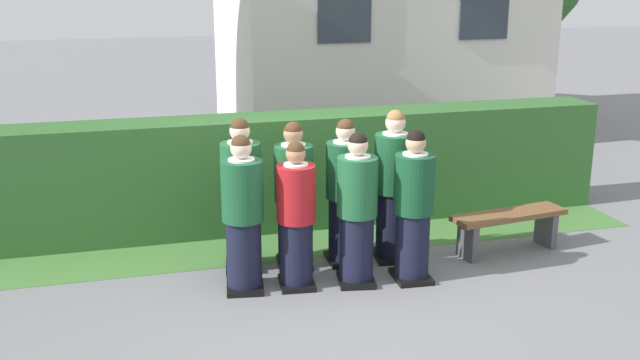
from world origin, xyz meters
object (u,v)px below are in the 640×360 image
Objects in this scene: student_rear_row_1 at (294,198)px; student_front_row_0 at (243,217)px; student_front_row_2 at (357,213)px; student_rear_row_3 at (394,189)px; student_rear_row_0 at (242,198)px; student_rear_row_2 at (345,195)px; student_front_row_3 at (413,210)px; student_in_red_blazer at (296,219)px; wooden_bench at (509,223)px.

student_front_row_0 is at bearing -142.76° from student_rear_row_1.
student_front_row_0 is 0.81m from student_rear_row_1.
student_rear_row_1 reaches higher than student_front_row_2.
student_rear_row_3 is (1.76, 0.40, 0.04)m from student_front_row_0.
student_rear_row_0 is 1.03× the size of student_rear_row_1.
student_rear_row_1 is at bearing 37.24° from student_front_row_0.
student_front_row_2 is at bearing -95.12° from student_rear_row_2.
student_rear_row_0 reaches higher than student_rear_row_2.
student_front_row_0 is 0.97× the size of student_rear_row_0.
student_front_row_0 is at bearing -159.59° from student_rear_row_2.
student_front_row_0 is 1.00× the size of student_rear_row_1.
student_front_row_2 is at bearing -138.23° from student_rear_row_3.
student_front_row_3 is 0.86m from student_rear_row_2.
student_in_red_blazer is at bearing -101.04° from student_rear_row_1.
student_in_red_blazer is at bearing -159.46° from student_rear_row_3.
student_rear_row_2 is (0.05, 0.59, 0.01)m from student_front_row_2.
student_rear_row_3 reaches higher than student_rear_row_0.
student_rear_row_2 is 0.95× the size of student_rear_row_3.
student_front_row_0 is at bearing -167.23° from student_rear_row_3.
wooden_bench is (1.96, 0.36, -0.41)m from student_front_row_2.
student_in_red_blazer is at bearing 172.48° from student_front_row_3.
student_rear_row_0 is at bearing 173.38° from student_rear_row_2.
student_rear_row_1 is at bearing 147.33° from student_front_row_3.
student_front_row_3 is 0.62m from student_rear_row_3.
student_in_red_blazer is 2.62m from wooden_bench.
student_front_row_2 is (1.16, -0.14, -0.01)m from student_front_row_0.
student_rear_row_3 is 1.19× the size of wooden_bench.
student_in_red_blazer is 0.78m from student_rear_row_0.
student_rear_row_3 is at bearing -6.16° from student_rear_row_0.
student_rear_row_3 is at bearing 41.77° from student_front_row_2.
student_rear_row_2 is at bearing 173.10° from wooden_bench.
student_rear_row_1 is at bearing -9.43° from student_rear_row_0.
student_front_row_3 is 0.97× the size of student_rear_row_0.
student_rear_row_0 is (-0.45, 0.64, 0.07)m from student_in_red_blazer.
student_rear_row_2 reaches higher than student_front_row_2.
wooden_bench is at bearing -6.80° from student_rear_row_0.
student_rear_row_3 is (1.12, -0.09, 0.04)m from student_rear_row_1.
wooden_bench is at bearing -6.20° from student_rear_row_1.
student_in_red_blazer is (0.53, -0.06, -0.04)m from student_front_row_0.
student_rear_row_2 is at bearing 128.69° from student_front_row_3.
student_front_row_0 is 1.13× the size of wooden_bench.
student_front_row_0 reaches higher than student_front_row_2.
student_rear_row_2 is at bearing -3.83° from student_rear_row_1.
student_front_row_2 is 0.99× the size of student_rear_row_2.
student_rear_row_2 is at bearing 84.88° from student_front_row_2.
wooden_bench is (1.91, -0.23, -0.42)m from student_rear_row_2.
student_rear_row_0 is (-1.66, 0.80, 0.03)m from student_front_row_3.
student_rear_row_1 is (0.11, 0.55, 0.04)m from student_in_red_blazer.
student_rear_row_0 is (-1.07, 0.72, 0.03)m from student_front_row_2.
student_front_row_0 is 1.05× the size of student_in_red_blazer.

